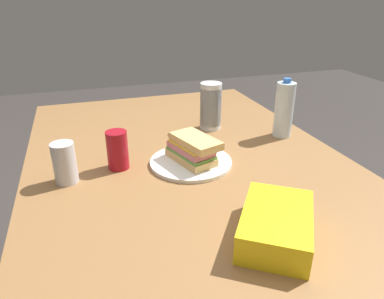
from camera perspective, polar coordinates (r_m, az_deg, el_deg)
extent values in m
cube|color=olive|center=(1.17, -0.51, -2.72)|extent=(1.57, 1.03, 0.04)
cylinder|color=brown|center=(1.93, -19.46, -5.24)|extent=(0.07, 0.07, 0.72)
cylinder|color=brown|center=(2.07, 5.13, -1.79)|extent=(0.07, 0.07, 0.72)
cylinder|color=white|center=(1.14, 0.00, -2.01)|extent=(0.26, 0.26, 0.01)
cube|color=#DBB26B|center=(1.13, 0.00, -1.19)|extent=(0.19, 0.14, 0.02)
cube|color=#599E3F|center=(1.13, 0.00, -0.46)|extent=(0.18, 0.13, 0.01)
cube|color=#C6727A|center=(1.12, 0.00, 0.19)|extent=(0.17, 0.13, 0.02)
cube|color=yellow|center=(1.12, 0.00, 0.79)|extent=(0.17, 0.12, 0.01)
cube|color=#DBB26B|center=(1.10, 0.62, 1.37)|extent=(0.19, 0.14, 0.02)
cylinder|color=maroon|center=(1.12, -11.91, -0.08)|extent=(0.07, 0.07, 0.12)
cube|color=yellow|center=(0.83, 13.39, -11.72)|extent=(0.27, 0.25, 0.07)
cylinder|color=silver|center=(1.37, 14.60, 6.18)|extent=(0.07, 0.07, 0.21)
cylinder|color=blue|center=(1.34, 15.10, 10.67)|extent=(0.03, 0.03, 0.02)
cylinder|color=silver|center=(1.42, 3.00, 5.25)|extent=(0.08, 0.08, 0.09)
cylinder|color=silver|center=(1.42, 3.01, 5.94)|extent=(0.08, 0.08, 0.09)
cylinder|color=silver|center=(1.41, 3.03, 6.63)|extent=(0.08, 0.08, 0.09)
cylinder|color=silver|center=(1.40, 3.05, 7.33)|extent=(0.08, 0.08, 0.09)
cylinder|color=silver|center=(1.40, 3.06, 8.03)|extent=(0.08, 0.08, 0.09)
cylinder|color=silver|center=(1.39, 3.08, 8.74)|extent=(0.08, 0.08, 0.09)
cylinder|color=silver|center=(1.08, -19.83, -2.05)|extent=(0.07, 0.07, 0.12)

